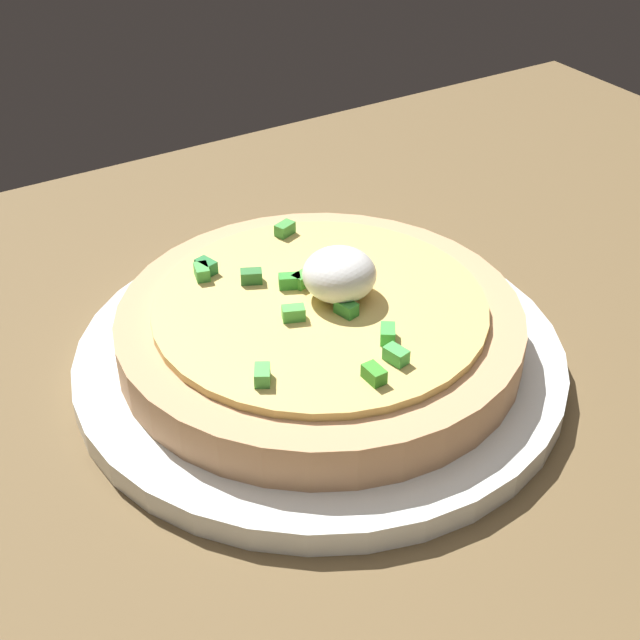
% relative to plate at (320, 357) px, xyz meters
% --- Properties ---
extents(dining_table, '(1.19, 0.85, 0.03)m').
position_rel_plate_xyz_m(dining_table, '(0.08, 0.09, -0.02)').
color(dining_table, brown).
rests_on(dining_table, ground).
extents(plate, '(0.29, 0.29, 0.02)m').
position_rel_plate_xyz_m(plate, '(0.00, 0.00, 0.00)').
color(plate, white).
rests_on(plate, dining_table).
extents(pizza, '(0.24, 0.24, 0.06)m').
position_rel_plate_xyz_m(pizza, '(-0.00, -0.00, 0.02)').
color(pizza, tan).
rests_on(pizza, plate).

